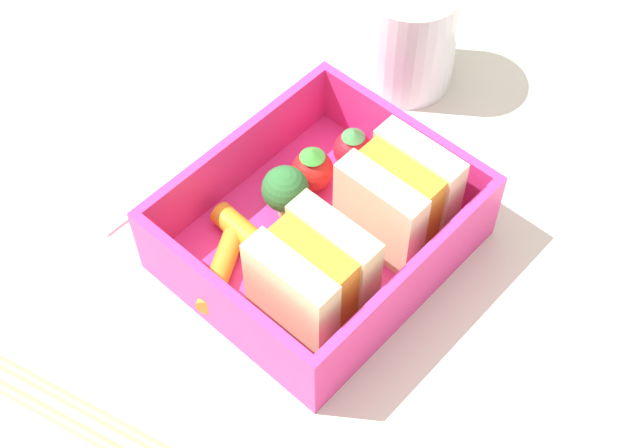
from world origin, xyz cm
name	(u,v)px	position (x,y,z in cm)	size (l,w,h in cm)	color
ground_plane	(320,258)	(0.00, 0.00, -1.00)	(120.00, 120.00, 2.00)	beige
bento_tray	(320,244)	(0.00, 0.00, 0.60)	(16.88, 14.62, 1.20)	#E43084
bento_rim	(320,218)	(0.00, 0.00, 3.36)	(16.88, 14.62, 4.33)	#E43084
sandwich_left	(398,197)	(-3.77, 2.89, 4.26)	(5.29, 5.77, 6.11)	beige
sandwich_center_left	(313,276)	(3.77, 2.89, 4.26)	(5.29, 5.77, 6.11)	beige
strawberry_left	(353,148)	(-5.96, -2.56, 2.59)	(2.54, 2.54, 3.14)	red
strawberry_far_left	(312,169)	(-2.86, -3.25, 2.68)	(2.73, 2.73, 3.33)	red
broccoli_floret	(282,192)	(0.27, -2.89, 3.57)	(2.92, 2.92, 3.94)	#96CF65
carrot_stick_far_left	(249,237)	(3.27, -2.88, 1.96)	(1.52, 1.52, 5.50)	orange
carrot_stick_left	(221,270)	(6.08, -2.48, 1.87)	(1.34, 1.34, 5.47)	orange
chopstick_pair	(91,422)	(17.22, -1.42, 0.35)	(7.01, 20.92, 0.70)	tan
drinking_glass	(409,35)	(-15.44, -5.74, 4.06)	(6.78, 6.78, 8.12)	white
folded_napkin	(137,145)	(2.18, -15.03, 0.20)	(12.48, 8.84, 0.40)	silver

